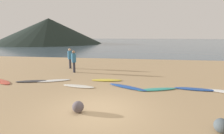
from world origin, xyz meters
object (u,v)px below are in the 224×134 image
at_px(surfboard_1, 33,81).
at_px(beach_rock_far, 78,107).
at_px(person_0, 70,57).
at_px(surfboard_5, 127,87).
at_px(surfboard_0, 2,82).
at_px(surfboard_7, 195,89).
at_px(surfboard_4, 107,80).
at_px(surfboard_6, 157,89).
at_px(surfboard_2, 53,81).
at_px(surfboard_3, 78,86).
at_px(person_1, 74,60).
at_px(beach_rock_near, 222,126).

distance_m(surfboard_1, beach_rock_far, 5.98).
relative_size(person_0, beach_rock_far, 3.92).
bearing_deg(beach_rock_far, surfboard_1, 138.51).
relative_size(surfboard_5, person_0, 1.36).
bearing_deg(surfboard_0, surfboard_7, 30.35).
bearing_deg(surfboard_1, beach_rock_far, -57.65).
distance_m(surfboard_4, surfboard_6, 3.51).
relative_size(surfboard_2, surfboard_3, 1.08).
xyz_separation_m(surfboard_4, beach_rock_far, (-0.25, -4.94, 0.20)).
distance_m(surfboard_2, surfboard_6, 6.71).
relative_size(surfboard_2, person_0, 1.20).
bearing_deg(surfboard_3, surfboard_5, 13.07).
distance_m(surfboard_3, surfboard_5, 2.90).
height_order(surfboard_0, person_0, person_0).
relative_size(surfboard_0, surfboard_3, 1.05).
relative_size(person_0, person_1, 1.02).
relative_size(surfboard_3, person_0, 1.11).
relative_size(surfboard_4, surfboard_5, 0.82).
bearing_deg(surfboard_2, beach_rock_near, -55.28).
bearing_deg(surfboard_6, person_1, 130.46).
relative_size(surfboard_0, surfboard_4, 1.05).
distance_m(surfboard_0, beach_rock_far, 7.37).
height_order(surfboard_2, person_0, person_0).
bearing_deg(person_0, surfboard_5, -123.93).
height_order(surfboard_6, person_0, person_0).
xyz_separation_m(surfboard_1, beach_rock_far, (4.47, -3.96, 0.20)).
bearing_deg(surfboard_4, beach_rock_far, -98.98).
relative_size(surfboard_4, person_0, 1.11).
relative_size(surfboard_6, person_1, 1.27).
relative_size(surfboard_4, beach_rock_far, 4.35).
xyz_separation_m(surfboard_2, person_0, (-0.56, 4.38, 1.04)).
distance_m(person_0, beach_rock_near, 12.91).
height_order(surfboard_2, beach_rock_far, beach_rock_far).
distance_m(surfboard_7, person_1, 9.05).
bearing_deg(surfboard_5, surfboard_0, -152.69).
distance_m(surfboard_1, surfboard_2, 1.28).
distance_m(surfboard_0, surfboard_2, 3.29).
relative_size(surfboard_1, surfboard_4, 1.09).
xyz_separation_m(surfboard_4, person_0, (-4.06, 3.74, 1.04)).
distance_m(surfboard_2, surfboard_5, 5.04).
xyz_separation_m(surfboard_0, person_0, (2.64, 5.13, 1.04)).
height_order(surfboard_5, surfboard_6, surfboard_5).
bearing_deg(surfboard_2, surfboard_3, -48.75).
bearing_deg(surfboard_1, surfboard_2, -0.30).
distance_m(surfboard_3, beach_rock_near, 7.37).
distance_m(surfboard_4, beach_rock_near, 7.39).
bearing_deg(person_0, surfboard_0, 161.56).
bearing_deg(surfboard_2, surfboard_0, 169.31).
bearing_deg(surfboard_4, surfboard_1, -174.27).
bearing_deg(surfboard_3, person_1, 122.57).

